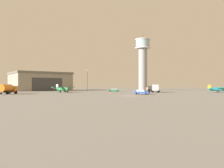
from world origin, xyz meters
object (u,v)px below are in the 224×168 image
object	(u,v)px
control_tower	(143,59)
truck_box_silver	(155,88)
airplane_teal	(218,89)
truck_fuel_tanker_orange	(8,89)
car_green	(114,90)
traffic_cone_near_left	(111,93)
airplane_green	(63,89)
truck_flatbed_black	(150,89)
light_post_east	(87,79)
car_blue	(142,92)

from	to	relation	value
control_tower	truck_box_silver	world-z (taller)	control_tower
airplane_teal	truck_box_silver	distance (m)	24.01
truck_fuel_tanker_orange	car_green	xyz separation A→B (m)	(33.38, 21.88, -0.94)
car_green	traffic_cone_near_left	size ratio (longest dim) A/B	7.95
control_tower	airplane_teal	distance (m)	54.21
airplane_green	truck_flatbed_black	distance (m)	38.55
airplane_teal	light_post_east	bearing A→B (deg)	174.26
car_green	traffic_cone_near_left	xyz separation A→B (m)	(-1.36, -21.30, -0.46)
control_tower	truck_flatbed_black	bearing A→B (deg)	-92.89
control_tower	truck_flatbed_black	world-z (taller)	control_tower
light_post_east	truck_fuel_tanker_orange	bearing A→B (deg)	-125.51
airplane_teal	car_blue	bearing A→B (deg)	-140.27
airplane_green	airplane_teal	bearing A→B (deg)	37.67
truck_flatbed_black	car_green	size ratio (longest dim) A/B	1.27
car_blue	traffic_cone_near_left	distance (m)	9.86
truck_flatbed_black	traffic_cone_near_left	distance (m)	33.97
control_tower	traffic_cone_near_left	world-z (taller)	control_tower
car_green	light_post_east	xyz separation A→B (m)	(-11.77, 8.40, 4.94)
airplane_green	car_green	distance (m)	20.65
car_blue	traffic_cone_near_left	xyz separation A→B (m)	(-9.32, 3.18, -0.46)
truck_fuel_tanker_orange	truck_flatbed_black	world-z (taller)	truck_fuel_tanker_orange
airplane_teal	traffic_cone_near_left	xyz separation A→B (m)	(-41.11, -14.38, -1.08)
airplane_teal	truck_box_silver	xyz separation A→B (m)	(-24.00, 0.34, 0.30)
airplane_teal	truck_fuel_tanker_orange	xyz separation A→B (m)	(-73.13, -14.97, 0.31)
airplane_green	truck_flatbed_black	world-z (taller)	airplane_green
truck_flatbed_black	truck_box_silver	distance (m)	14.31
truck_flatbed_black	car_green	xyz separation A→B (m)	(-16.27, -7.72, -0.46)
traffic_cone_near_left	truck_box_silver	bearing A→B (deg)	40.72
truck_fuel_tanker_orange	car_green	world-z (taller)	truck_fuel_tanker_orange
truck_box_silver	truck_flatbed_black	bearing A→B (deg)	-171.82
airplane_green	car_blue	distance (m)	33.11
airplane_teal	truck_flatbed_black	size ratio (longest dim) A/B	1.72
truck_fuel_tanker_orange	truck_box_silver	world-z (taller)	truck_fuel_tanker_orange
truck_box_silver	airplane_teal	bearing A→B (deg)	99.45
truck_box_silver	light_post_east	bearing A→B (deg)	-108.28
airplane_teal	truck_fuel_tanker_orange	bearing A→B (deg)	-157.62
truck_fuel_tanker_orange	traffic_cone_near_left	bearing A→B (deg)	-81.51
airplane_green	airplane_teal	world-z (taller)	airplane_green
control_tower	airplane_teal	size ratio (longest dim) A/B	3.43
control_tower	truck_fuel_tanker_orange	distance (m)	81.86
light_post_east	traffic_cone_near_left	bearing A→B (deg)	-70.68
truck_box_silver	car_green	size ratio (longest dim) A/B	1.31
airplane_green	car_blue	size ratio (longest dim) A/B	1.88
truck_fuel_tanker_orange	airplane_green	bearing A→B (deg)	-33.80
truck_flatbed_black	airplane_green	bearing A→B (deg)	150.46
truck_box_silver	traffic_cone_near_left	size ratio (longest dim) A/B	10.40
airplane_teal	traffic_cone_near_left	size ratio (longest dim) A/B	17.33
airplane_green	truck_fuel_tanker_orange	distance (m)	20.80
truck_fuel_tanker_orange	airplane_teal	bearing A→B (deg)	-70.99
airplane_green	car_green	bearing A→B (deg)	55.93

